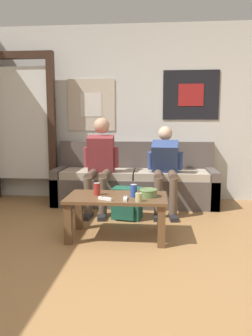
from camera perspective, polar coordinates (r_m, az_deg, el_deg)
ground_plane at (r=2.44m, az=-0.36°, el=-20.24°), size 18.00×18.00×0.00m
wall_back at (r=4.93m, az=2.79°, el=9.45°), size 10.00×0.07×2.55m
door_frame at (r=5.10m, az=-17.65°, el=8.16°), size 1.00×0.10×2.15m
couch at (r=4.67m, az=1.54°, el=-2.64°), size 2.25×0.71×0.87m
coffee_table at (r=3.28m, az=-1.58°, el=-6.31°), size 0.99×0.56×0.43m
person_seated_adult at (r=4.28m, az=-4.56°, el=1.33°), size 0.47×0.83×1.21m
person_seated_teen at (r=4.27m, az=6.88°, el=0.53°), size 0.47×0.89×1.10m
backpack at (r=3.94m, az=0.14°, el=-6.29°), size 0.37×0.30×0.38m
ceramic_bowl at (r=3.23m, az=3.86°, el=-4.27°), size 0.19×0.19×0.08m
pillar_candle at (r=3.03m, az=2.23°, el=-5.13°), size 0.06×0.06×0.09m
drink_can_blue at (r=3.21m, az=1.37°, el=-3.97°), size 0.07×0.07×0.12m
drink_can_red at (r=3.31m, az=-5.07°, el=-3.66°), size 0.07×0.07×0.12m
game_controller_near_left at (r=3.10m, az=-0.14°, el=-5.37°), size 0.04×0.15×0.03m
game_controller_near_right at (r=3.11m, az=-3.64°, el=-5.34°), size 0.15×0.09×0.03m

